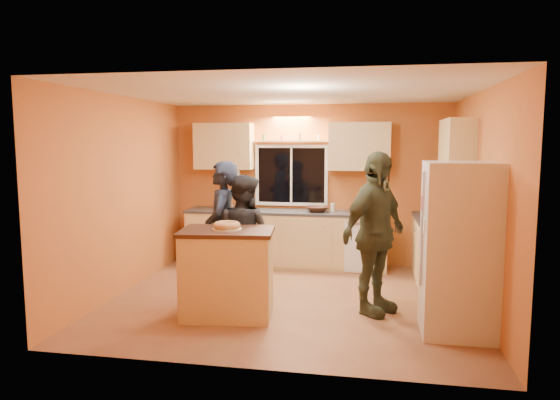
% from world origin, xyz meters
% --- Properties ---
extents(ground, '(4.50, 4.50, 0.00)m').
position_xyz_m(ground, '(0.00, 0.00, 0.00)').
color(ground, brown).
rests_on(ground, ground).
extents(room_shell, '(4.54, 4.04, 2.61)m').
position_xyz_m(room_shell, '(0.12, 0.41, 1.62)').
color(room_shell, '#B3652E').
rests_on(room_shell, ground).
extents(back_counter, '(4.23, 0.62, 0.90)m').
position_xyz_m(back_counter, '(0.01, 1.70, 0.45)').
color(back_counter, tan).
rests_on(back_counter, ground).
extents(right_counter, '(0.62, 1.84, 0.90)m').
position_xyz_m(right_counter, '(1.95, 0.50, 0.45)').
color(right_counter, tan).
rests_on(right_counter, ground).
extents(refrigerator, '(0.72, 0.70, 1.80)m').
position_xyz_m(refrigerator, '(1.89, -0.80, 0.90)').
color(refrigerator, silver).
rests_on(refrigerator, ground).
extents(island, '(1.12, 0.83, 1.01)m').
position_xyz_m(island, '(-0.62, -0.72, 0.51)').
color(island, tan).
rests_on(island, ground).
extents(bundt_pastry, '(0.31, 0.31, 0.09)m').
position_xyz_m(bundt_pastry, '(-0.62, -0.72, 1.06)').
color(bundt_pastry, '#BA804C').
rests_on(bundt_pastry, island).
extents(person_left, '(0.48, 0.68, 1.76)m').
position_xyz_m(person_left, '(-0.86, -0.10, 0.88)').
color(person_left, black).
rests_on(person_left, ground).
extents(person_center, '(0.95, 0.85, 1.60)m').
position_xyz_m(person_center, '(-0.58, -0.13, 0.80)').
color(person_center, black).
rests_on(person_center, ground).
extents(person_right, '(1.01, 1.18, 1.90)m').
position_xyz_m(person_right, '(1.04, -0.32, 0.95)').
color(person_right, '#303622').
rests_on(person_right, ground).
extents(mixing_bowl, '(0.42, 0.42, 0.09)m').
position_xyz_m(mixing_bowl, '(0.17, 1.66, 0.94)').
color(mixing_bowl, '#331C11').
rests_on(mixing_bowl, back_counter).
extents(utensil_crock, '(0.14, 0.14, 0.17)m').
position_xyz_m(utensil_crock, '(-1.10, 1.74, 0.99)').
color(utensil_crock, beige).
rests_on(utensil_crock, back_counter).
extents(potted_plant, '(0.30, 0.28, 0.27)m').
position_xyz_m(potted_plant, '(1.98, 0.51, 1.04)').
color(potted_plant, gray).
rests_on(potted_plant, right_counter).
extents(red_box, '(0.20, 0.18, 0.07)m').
position_xyz_m(red_box, '(1.98, 0.89, 0.94)').
color(red_box, '#A61932').
rests_on(red_box, right_counter).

